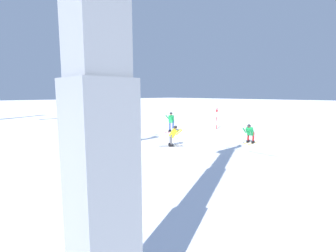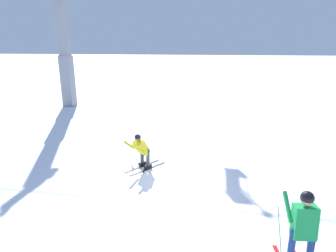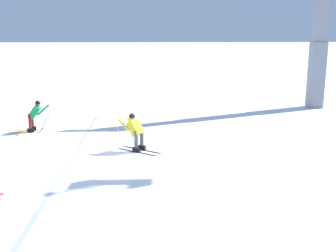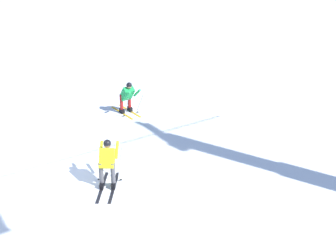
{
  "view_description": "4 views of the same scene",
  "coord_description": "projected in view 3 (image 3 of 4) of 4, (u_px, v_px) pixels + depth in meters",
  "views": [
    {
      "loc": [
        -12.29,
        12.16,
        3.44
      ],
      "look_at": [
        -2.06,
        2.12,
        1.54
      ],
      "focal_mm": 26.27,
      "sensor_mm": 36.0,
      "label": 1
    },
    {
      "loc": [
        1.34,
        -8.16,
        4.33
      ],
      "look_at": [
        -0.76,
        3.64,
        0.85
      ],
      "focal_mm": 29.68,
      "sensor_mm": 36.0,
      "label": 2
    },
    {
      "loc": [
        13.29,
        1.43,
        4.31
      ],
      "look_at": [
        -1.16,
        1.99,
        0.92
      ],
      "focal_mm": 44.16,
      "sensor_mm": 36.0,
      "label": 3
    },
    {
      "loc": [
        3.3,
        10.71,
        6.65
      ],
      "look_at": [
        -1.75,
        3.11,
        2.58
      ],
      "focal_mm": 46.42,
      "sensor_mm": 36.0,
      "label": 4
    }
  ],
  "objects": [
    {
      "name": "ground_plane",
      "position": [
        110.0,
        161.0,
        13.86
      ],
      "size": [
        260.0,
        260.0,
        0.0
      ],
      "primitive_type": "plane",
      "color": "white"
    },
    {
      "name": "skier_carving_main",
      "position": [
        135.0,
        130.0,
        14.9
      ],
      "size": [
        1.38,
        1.62,
        1.48
      ],
      "color": "black",
      "rests_on": "ground_plane"
    },
    {
      "name": "lift_tower_near",
      "position": [
        321.0,
        21.0,
        22.35
      ],
      "size": [
        0.76,
        2.66,
        11.47
      ],
      "color": "gray",
      "rests_on": "ground_plane"
    },
    {
      "name": "skier_distant_downhill",
      "position": [
        35.0,
        114.0,
        17.73
      ],
      "size": [
        0.72,
        1.69,
        1.48
      ],
      "color": "yellow",
      "rests_on": "ground_plane"
    }
  ]
}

